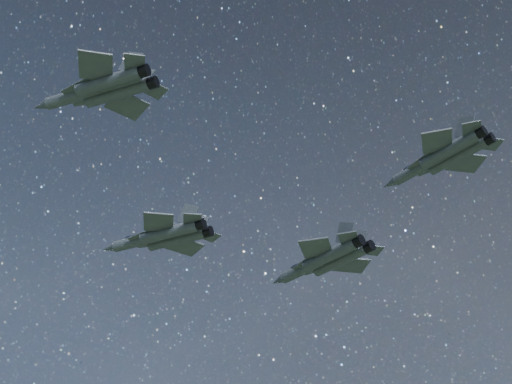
% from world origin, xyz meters
% --- Properties ---
extents(jet_lead, '(19.39, 13.67, 4.91)m').
position_xyz_m(jet_lead, '(-16.68, 4.08, 142.90)').
color(jet_lead, '#363E44').
extents(jet_left, '(20.03, 13.40, 5.07)m').
position_xyz_m(jet_left, '(3.39, 17.68, 140.40)').
color(jet_left, '#363E44').
extents(jet_right, '(15.81, 11.03, 3.98)m').
position_xyz_m(jet_right, '(-4.53, -24.14, 142.69)').
color(jet_right, '#363E44').
extents(jet_slot, '(15.57, 10.38, 3.95)m').
position_xyz_m(jet_slot, '(24.58, 3.17, 141.85)').
color(jet_slot, '#363E44').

